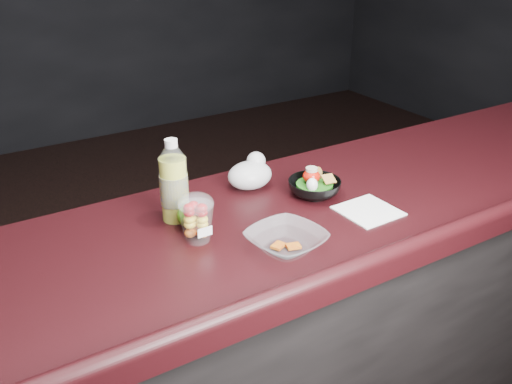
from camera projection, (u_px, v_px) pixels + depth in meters
counter at (270, 353)px, 1.87m from camera, size 4.06×0.71×1.02m
lemonade_bottle at (174, 187)px, 1.60m from camera, size 0.08×0.08×0.24m
fruit_cup at (196, 217)px, 1.50m from camera, size 0.10×0.10×0.14m
green_apple at (190, 216)px, 1.58m from camera, size 0.07×0.07×0.07m
plastic_bag at (251, 173)px, 1.81m from camera, size 0.15×0.12×0.11m
snack_bowl at (314, 187)px, 1.76m from camera, size 0.18×0.18×0.09m
takeout_bowl at (286, 241)px, 1.48m from camera, size 0.23×0.23×0.05m
paper_napkin at (368, 211)px, 1.68m from camera, size 0.16×0.16×0.00m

